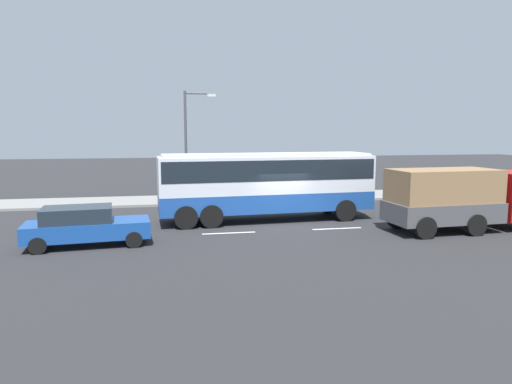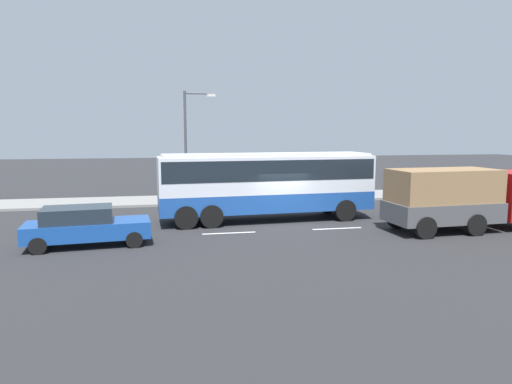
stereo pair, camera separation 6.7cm
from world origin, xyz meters
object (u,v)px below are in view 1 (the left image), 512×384
Objects in this scene: pedestrian_near_curb at (373,180)px; cargo_truck at (463,197)px; coach_bus at (267,179)px; car_blue_saloon at (85,225)px; street_lamp at (189,138)px.

cargo_truck is at bearing 151.21° from pedestrian_near_curb.
car_blue_saloon is at bearing -158.25° from coach_bus.
pedestrian_near_curb is 0.25× the size of street_lamp.
coach_bus is at bearing 150.97° from cargo_truck.
pedestrian_near_curb is at bearing 26.42° from car_blue_saloon.
car_blue_saloon is (-16.52, 0.21, -0.74)m from cargo_truck.
pedestrian_near_curb is at bearing 82.67° from cargo_truck.
pedestrian_near_curb is 13.11m from street_lamp.
cargo_truck is 11.16m from pedestrian_near_curb.
street_lamp is (-3.60, 6.08, 1.98)m from coach_bus.
coach_bus reaches higher than pedestrian_near_curb.
street_lamp reaches higher than coach_bus.
car_blue_saloon is 20.49m from pedestrian_near_curb.
car_blue_saloon is (-8.21, -3.83, -1.29)m from coach_bus.
coach_bus is 6.39× the size of pedestrian_near_curb.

